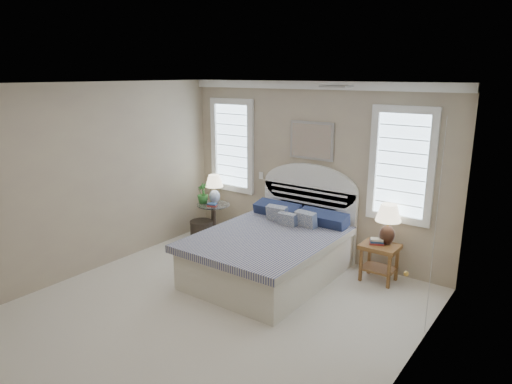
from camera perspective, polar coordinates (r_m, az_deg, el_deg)
The scene contains 21 objects.
floor at distance 5.68m, azimuth -6.41°, elevation -15.16°, with size 4.50×5.00×0.01m, color silver.
ceiling at distance 4.93m, azimuth -7.32°, elevation 13.22°, with size 4.50×5.00×0.01m, color white.
wall_back at distance 7.12m, azimuth 6.97°, elevation 2.68°, with size 4.50×0.02×2.70m, color #BBAB8C.
wall_left at distance 6.83m, azimuth -20.82°, elevation 1.32°, with size 0.02×5.00×2.70m, color #BBAB8C.
wall_right at distance 4.04m, azimuth 17.52°, elevation -7.30°, with size 0.02×5.00×2.70m, color #BBAB8C.
crown_molding at distance 6.93m, azimuth 7.13°, elevation 13.11°, with size 4.50×0.08×0.12m, color white.
hvac_vent at distance 4.90m, azimuth 9.99°, elevation 12.88°, with size 0.30×0.20×0.02m, color #B2B2B2.
switch_plate at distance 7.64m, azimuth 0.64°, elevation 2.08°, with size 0.08×0.01×0.12m, color white.
window_left at distance 7.91m, azimuth -2.92°, elevation 5.81°, with size 0.90×0.06×1.60m, color silver.
window_right at distance 6.50m, azimuth 17.78°, elevation 3.19°, with size 0.90×0.06×1.60m, color silver.
painting at distance 7.00m, azimuth 6.92°, elevation 6.39°, with size 0.74×0.04×0.58m, color silver.
closet_door at distance 5.18m, azimuth 21.54°, elevation -4.54°, with size 0.02×1.80×2.40m, color white.
bed at distance 6.54m, azimuth 2.19°, elevation -7.14°, with size 1.72×2.28×1.47m.
side_table_left at distance 7.94m, azimuth -5.33°, elevation -3.22°, with size 0.56×0.56×0.63m.
nightstand_right at distance 6.57m, azimuth 15.18°, elevation -7.57°, with size 0.50×0.40×0.53m.
floor_pot at distance 7.95m, azimuth -6.82°, elevation -4.83°, with size 0.39×0.39×0.35m, color black.
lamp_left at distance 7.88m, azimuth -5.23°, elevation 0.80°, with size 0.36×0.36×0.50m.
lamp_right at distance 6.49m, azimuth 16.19°, elevation -3.33°, with size 0.39×0.39×0.57m.
potted_plant at distance 7.90m, azimuth -6.69°, elevation -0.17°, with size 0.20×0.20×0.35m, color #346528.
books_left at distance 7.76m, azimuth -5.51°, elevation -1.60°, with size 0.19×0.17×0.04m.
books_right at distance 6.53m, azimuth 14.86°, elevation -6.00°, with size 0.23×0.20×0.08m.
Camera 1 is at (3.38, -3.59, 2.81)m, focal length 32.00 mm.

